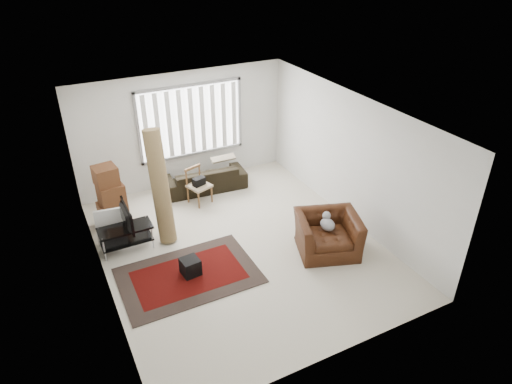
# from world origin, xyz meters

# --- Properties ---
(room) EXTENTS (6.00, 6.02, 2.71)m
(room) POSITION_xyz_m (0.03, 0.51, 1.76)
(room) COLOR beige
(room) RESTS_ON ground
(persian_rug) EXTENTS (2.40, 1.60, 0.02)m
(persian_rug) POSITION_xyz_m (-1.18, -0.39, 0.01)
(persian_rug) COLOR black
(persian_rug) RESTS_ON ground
(tv_stand) EXTENTS (1.00, 0.45, 0.50)m
(tv_stand) POSITION_xyz_m (-1.95, 0.89, 0.36)
(tv_stand) COLOR black
(tv_stand) RESTS_ON ground
(tv) EXTENTS (0.10, 0.81, 0.46)m
(tv) POSITION_xyz_m (-1.95, 0.89, 0.73)
(tv) COLOR black
(tv) RESTS_ON tv_stand
(subwoofer) EXTENTS (0.34, 0.34, 0.31)m
(subwoofer) POSITION_xyz_m (-1.13, -0.37, 0.17)
(subwoofer) COLOR black
(subwoofer) RESTS_ON persian_rug
(moving_boxes) EXTENTS (0.59, 0.55, 1.31)m
(moving_boxes) POSITION_xyz_m (-1.98, 1.92, 0.61)
(moving_boxes) COLOR brown
(moving_boxes) RESTS_ON ground
(white_flatpack) EXTENTS (0.58, 0.28, 0.71)m
(white_flatpack) POSITION_xyz_m (-2.15, 1.29, 0.35)
(white_flatpack) COLOR silver
(white_flatpack) RESTS_ON ground
(rolled_rug) EXTENTS (0.34, 0.72, 2.26)m
(rolled_rug) POSITION_xyz_m (-1.17, 0.99, 1.13)
(rolled_rug) COLOR olive
(rolled_rug) RESTS_ON ground
(sofa) EXTENTS (1.99, 1.00, 0.74)m
(sofa) POSITION_xyz_m (0.25, 2.45, 0.37)
(sofa) COLOR black
(sofa) RESTS_ON ground
(side_chair) EXTENTS (0.57, 0.57, 0.83)m
(side_chair) POSITION_xyz_m (-0.08, 1.94, 0.46)
(side_chair) COLOR #968062
(side_chair) RESTS_ON ground
(armchair) EXTENTS (1.42, 1.33, 0.85)m
(armchair) POSITION_xyz_m (1.43, -0.87, 0.43)
(armchair) COLOR #3C1B0C
(armchair) RESTS_ON ground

